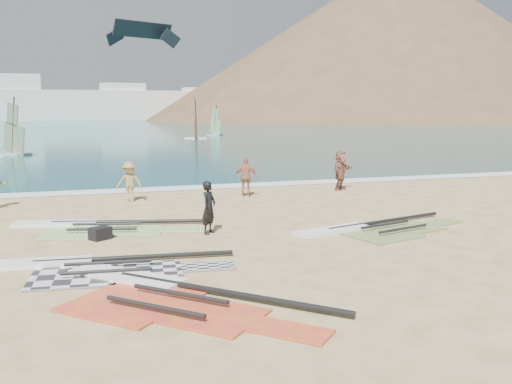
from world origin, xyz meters
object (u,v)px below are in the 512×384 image
object	(u,v)px
rig_orange	(372,229)
beachgoer_back	(246,177)
rig_red	(161,294)
rig_green	(91,227)
gear_bag_near	(100,233)
beachgoer_right	(341,170)
rig_grey	(88,267)
person_wetsuit	(209,208)
beachgoer_mid	(129,182)

from	to	relation	value
rig_orange	beachgoer_back	size ratio (longest dim) A/B	3.64
rig_red	beachgoer_back	size ratio (longest dim) A/B	3.48
rig_green	gear_bag_near	size ratio (longest dim) A/B	10.82
gear_bag_near	beachgoer_right	world-z (taller)	beachgoer_right
beachgoer_back	beachgoer_right	size ratio (longest dim) A/B	0.93
rig_grey	rig_green	size ratio (longest dim) A/B	0.98
beachgoer_right	gear_bag_near	bearing A→B (deg)	172.72
rig_green	rig_orange	xyz separation A→B (m)	(8.03, -2.94, -0.00)
rig_red	rig_green	bearing A→B (deg)	144.06
rig_orange	beachgoer_right	bearing A→B (deg)	54.70
rig_green	gear_bag_near	distance (m)	1.58
person_wetsuit	beachgoer_mid	world-z (taller)	beachgoer_mid
rig_orange	rig_green	bearing A→B (deg)	144.54
rig_grey	gear_bag_near	size ratio (longest dim) A/B	10.63
rig_orange	gear_bag_near	bearing A→B (deg)	154.65
rig_green	rig_grey	bearing A→B (deg)	-79.11
rig_orange	person_wetsuit	world-z (taller)	person_wetsuit
person_wetsuit	beachgoer_right	xyz separation A→B (m)	(7.64, 6.81, 0.11)
beachgoer_mid	rig_grey	bearing A→B (deg)	-80.95
rig_green	gear_bag_near	world-z (taller)	gear_bag_near
rig_red	beachgoer_back	world-z (taller)	beachgoer_back
rig_orange	beachgoer_mid	bearing A→B (deg)	114.39
beachgoer_mid	beachgoer_right	xyz separation A→B (m)	(9.29, 0.28, 0.09)
rig_orange	beachgoer_mid	distance (m)	10.03
rig_orange	beachgoer_right	distance (m)	8.53
gear_bag_near	person_wetsuit	xyz separation A→B (m)	(3.09, -0.21, 0.60)
rig_red	beachgoer_mid	xyz separation A→B (m)	(0.55, 11.73, 0.74)
person_wetsuit	gear_bag_near	bearing A→B (deg)	126.87
person_wetsuit	rig_grey	bearing A→B (deg)	169.16
rig_green	beachgoer_mid	xyz separation A→B (m)	(1.64, 4.75, 0.74)
gear_bag_near	beachgoer_right	size ratio (longest dim) A/B	0.31
person_wetsuit	beachgoer_right	distance (m)	10.24
rig_grey	rig_orange	xyz separation A→B (m)	(8.27, 1.62, 0.00)
rig_green	beachgoer_mid	size ratio (longest dim) A/B	3.77
beachgoer_back	beachgoer_right	distance (m)	4.58
person_wetsuit	beachgoer_mid	size ratio (longest dim) A/B	0.98
beachgoer_right	person_wetsuit	bearing A→B (deg)	-177.14
rig_green	rig_red	distance (m)	7.06
rig_orange	rig_red	distance (m)	8.03
rig_green	rig_red	bearing A→B (deg)	-67.28
rig_grey	rig_orange	distance (m)	8.43
rig_red	person_wetsuit	world-z (taller)	person_wetsuit
beachgoer_right	rig_orange	bearing A→B (deg)	-148.80
rig_orange	rig_red	size ratio (longest dim) A/B	1.05
rig_orange	gear_bag_near	xyz separation A→B (m)	(-7.84, 1.38, 0.13)
rig_grey	beachgoer_back	distance (m)	11.30
gear_bag_near	person_wetsuit	world-z (taller)	person_wetsuit
rig_orange	rig_red	xyz separation A→B (m)	(-6.95, -4.03, 0.00)
rig_grey	rig_red	distance (m)	2.75
beachgoer_mid	beachgoer_back	bearing A→B (deg)	18.30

